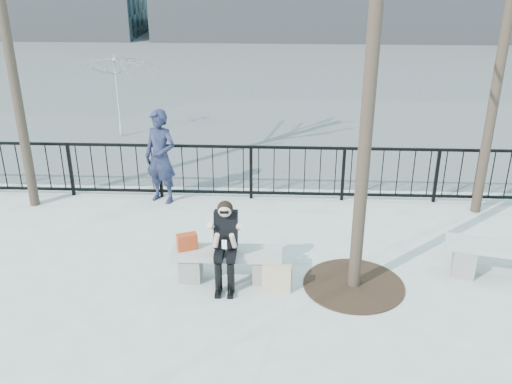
{
  "coord_description": "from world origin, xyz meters",
  "views": [
    {
      "loc": [
        0.78,
        -7.38,
        4.69
      ],
      "look_at": [
        0.4,
        0.8,
        1.1
      ],
      "focal_mm": 40.0,
      "sensor_mm": 36.0,
      "label": 1
    }
  ],
  "objects_px": {
    "bench_main": "(227,262)",
    "seated_woman": "(225,245)",
    "bench_second": "(502,257)",
    "standing_man": "(161,157)"
  },
  "relations": [
    {
      "from": "bench_second",
      "to": "standing_man",
      "type": "height_order",
      "value": "standing_man"
    },
    {
      "from": "bench_main",
      "to": "seated_woman",
      "type": "bearing_deg",
      "value": -90.0
    },
    {
      "from": "bench_second",
      "to": "seated_woman",
      "type": "bearing_deg",
      "value": -159.82
    },
    {
      "from": "bench_main",
      "to": "seated_woman",
      "type": "relative_size",
      "value": 1.23
    },
    {
      "from": "bench_main",
      "to": "bench_second",
      "type": "bearing_deg",
      "value": 4.43
    },
    {
      "from": "bench_second",
      "to": "standing_man",
      "type": "relative_size",
      "value": 0.91
    },
    {
      "from": "seated_woman",
      "to": "bench_main",
      "type": "bearing_deg",
      "value": 90.0
    },
    {
      "from": "bench_main",
      "to": "standing_man",
      "type": "height_order",
      "value": "standing_man"
    },
    {
      "from": "seated_woman",
      "to": "standing_man",
      "type": "distance_m",
      "value": 3.34
    },
    {
      "from": "bench_second",
      "to": "seated_woman",
      "type": "xyz_separation_m",
      "value": [
        -4.17,
        -0.48,
        0.36
      ]
    }
  ]
}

